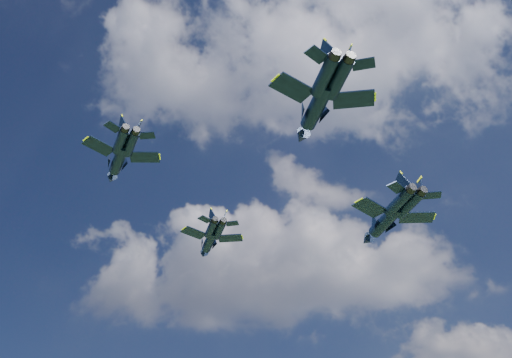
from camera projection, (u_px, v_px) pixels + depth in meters
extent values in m
cylinder|color=black|center=(210.00, 241.00, 110.03)|extent=(4.95, 7.76, 1.58)
cone|color=black|center=(204.00, 255.00, 113.97)|extent=(2.36, 2.71, 1.49)
ellipsoid|color=brown|center=(206.00, 246.00, 112.56)|extent=(1.89, 2.63, 0.72)
cube|color=black|center=(194.00, 233.00, 107.96)|extent=(4.38, 4.54, 0.16)
cube|color=black|center=(230.00, 238.00, 109.37)|extent=(4.21, 2.60, 0.16)
cube|color=black|center=(205.00, 219.00, 104.55)|extent=(2.29, 2.48, 0.12)
cube|color=black|center=(232.00, 223.00, 105.57)|extent=(2.13, 1.36, 0.12)
cube|color=black|center=(212.00, 216.00, 106.11)|extent=(1.72, 2.08, 2.64)
cube|color=black|center=(223.00, 218.00, 106.54)|extent=(1.46, 2.56, 2.64)
cylinder|color=black|center=(119.00, 159.00, 90.44)|extent=(5.74, 7.63, 1.61)
cone|color=black|center=(111.00, 179.00, 94.31)|extent=(2.55, 2.78, 1.52)
ellipsoid|color=brown|center=(115.00, 168.00, 92.93)|extent=(2.13, 2.63, 0.73)
cube|color=black|center=(99.00, 146.00, 88.11)|extent=(4.27, 4.71, 0.16)
cube|color=black|center=(145.00, 157.00, 90.10)|extent=(4.49, 3.07, 0.16)
cube|color=black|center=(113.00, 127.00, 84.84)|extent=(2.22, 2.53, 0.13)
cube|color=black|center=(147.00, 135.00, 86.28)|extent=(2.26, 1.53, 0.13)
cube|color=black|center=(123.00, 125.00, 86.53)|extent=(1.97, 1.94, 2.70)
cube|color=black|center=(137.00, 129.00, 87.14)|extent=(1.54, 2.54, 2.70)
cylinder|color=black|center=(386.00, 220.00, 98.65)|extent=(6.84, 9.73, 2.02)
cone|color=black|center=(367.00, 240.00, 103.59)|extent=(3.12, 3.48, 1.91)
ellipsoid|color=brown|center=(374.00, 229.00, 101.82)|extent=(2.57, 3.32, 0.92)
cube|color=black|center=(370.00, 208.00, 95.84)|extent=(5.46, 5.86, 0.20)
cube|color=black|center=(417.00, 217.00, 98.05)|extent=(5.53, 3.63, 0.20)
cube|color=black|center=(396.00, 187.00, 91.63)|extent=(2.84, 3.17, 0.16)
cube|color=black|center=(432.00, 195.00, 93.22)|extent=(2.76, 1.79, 0.16)
cube|color=black|center=(402.00, 184.00, 93.70)|extent=(2.36, 2.53, 3.38)
cube|color=black|center=(417.00, 188.00, 94.37)|extent=(1.90, 3.22, 3.38)
cylinder|color=black|center=(317.00, 106.00, 78.23)|extent=(5.92, 9.63, 1.95)
cone|color=black|center=(301.00, 137.00, 83.13)|extent=(2.86, 3.33, 1.84)
ellipsoid|color=brown|center=(308.00, 121.00, 81.37)|extent=(2.28, 3.25, 0.89)
cube|color=black|center=(292.00, 88.00, 75.74)|extent=(5.44, 5.56, 0.19)
cube|color=black|center=(354.00, 99.00, 77.34)|extent=(5.13, 3.10, 0.19)
cube|color=black|center=(317.00, 55.00, 71.48)|extent=(2.85, 3.05, 0.15)
cube|color=black|center=(364.00, 64.00, 72.64)|extent=(2.67, 1.74, 0.15)
cube|color=black|center=(327.00, 54.00, 73.39)|extent=(2.07, 2.61, 3.26)
cube|color=black|center=(346.00, 58.00, 73.88)|extent=(1.78, 3.18, 3.26)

